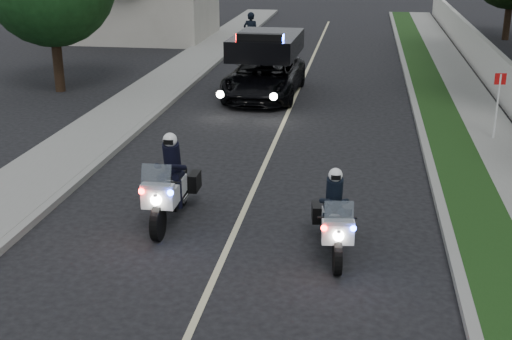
{
  "coord_description": "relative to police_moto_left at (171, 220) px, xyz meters",
  "views": [
    {
      "loc": [
        2.3,
        -9.91,
        5.56
      ],
      "look_at": [
        0.29,
        2.82,
        1.0
      ],
      "focal_mm": 47.43,
      "sensor_mm": 36.0,
      "label": 1
    }
  ],
  "objects": [
    {
      "name": "cyclist",
      "position": [
        -1.42,
        18.48,
        0.0
      ],
      "size": [
        0.73,
        0.53,
        1.93
      ],
      "primitive_type": "imported",
      "rotation": [
        0.0,
        0.0,
        3.05
      ],
      "color": "black",
      "rests_on": "ground"
    },
    {
      "name": "sign_post",
      "position": [
        7.38,
        6.55,
        0.0
      ],
      "size": [
        0.36,
        0.36,
        2.03
      ],
      "primitive_type": null,
      "rotation": [
        0.0,
        0.0,
        0.14
      ],
      "color": "#AB1A0C",
      "rests_on": "ground"
    },
    {
      "name": "sidewalk_left",
      "position": [
        -3.82,
        7.7,
        0.08
      ],
      "size": [
        2.0,
        60.0,
        0.16
      ],
      "primitive_type": "cube",
      "color": "gray",
      "rests_on": "ground"
    },
    {
      "name": "ground",
      "position": [
        1.38,
        -2.3,
        0.0
      ],
      "size": [
        120.0,
        120.0,
        0.0
      ],
      "primitive_type": "plane",
      "color": "black",
      "rests_on": "ground"
    },
    {
      "name": "bicycle",
      "position": [
        -1.42,
        18.48,
        0.0
      ],
      "size": [
        0.76,
        1.74,
        0.88
      ],
      "primitive_type": "imported",
      "rotation": [
        0.0,
        0.0,
        -0.1
      ],
      "color": "black",
      "rests_on": "ground"
    },
    {
      "name": "curb_left",
      "position": [
        -2.72,
        7.7,
        0.07
      ],
      "size": [
        0.2,
        60.0,
        0.15
      ],
      "primitive_type": "cube",
      "color": "gray",
      "rests_on": "ground"
    },
    {
      "name": "police_moto_right",
      "position": [
        3.33,
        -0.96,
        0.0
      ],
      "size": [
        0.89,
        1.95,
        1.6
      ],
      "primitive_type": null,
      "rotation": [
        0.0,
        0.0,
        0.13
      ],
      "color": "silver",
      "rests_on": "ground"
    },
    {
      "name": "police_suv",
      "position": [
        0.29,
        11.14,
        0.0
      ],
      "size": [
        2.54,
        5.25,
        2.52
      ],
      "primitive_type": "imported",
      "rotation": [
        0.0,
        0.0,
        -0.03
      ],
      "color": "black",
      "rests_on": "ground"
    },
    {
      "name": "tree_left_far",
      "position": [
        -8.11,
        22.0,
        0.0
      ],
      "size": [
        7.55,
        7.55,
        10.01
      ],
      "primitive_type": null,
      "rotation": [
        0.0,
        0.0,
        -0.31
      ],
      "color": "black",
      "rests_on": "ground"
    },
    {
      "name": "tree_right_e",
      "position": [
        11.28,
        26.41,
        0.0
      ],
      "size": [
        5.9,
        5.9,
        7.48
      ],
      "primitive_type": null,
      "rotation": [
        0.0,
        0.0,
        -0.41
      ],
      "color": "black",
      "rests_on": "ground"
    },
    {
      "name": "grass_verge",
      "position": [
        6.18,
        7.7,
        0.08
      ],
      "size": [
        1.2,
        60.0,
        0.16
      ],
      "primitive_type": "cube",
      "color": "#193814",
      "rests_on": "ground"
    },
    {
      "name": "sidewalk_right",
      "position": [
        7.48,
        7.7,
        0.08
      ],
      "size": [
        1.4,
        60.0,
        0.16
      ],
      "primitive_type": "cube",
      "color": "gray",
      "rests_on": "ground"
    },
    {
      "name": "curb_right",
      "position": [
        5.48,
        7.7,
        0.07
      ],
      "size": [
        0.2,
        60.0,
        0.15
      ],
      "primitive_type": "cube",
      "color": "gray",
      "rests_on": "ground"
    },
    {
      "name": "police_moto_left",
      "position": [
        0.0,
        0.0,
        0.0
      ],
      "size": [
        0.77,
        2.15,
        1.82
      ],
      "primitive_type": null,
      "rotation": [
        0.0,
        0.0,
        0.01
      ],
      "color": "silver",
      "rests_on": "ground"
    },
    {
      "name": "lane_marking",
      "position": [
        1.38,
        7.7,
        0.0
      ],
      "size": [
        0.12,
        50.0,
        0.01
      ],
      "primitive_type": "cube",
      "color": "#BFB78C",
      "rests_on": "ground"
    },
    {
      "name": "tree_left_near",
      "position": [
        -7.26,
        10.81,
        0.0
      ],
      "size": [
        6.01,
        6.01,
        7.61
      ],
      "primitive_type": null,
      "rotation": [
        0.0,
        0.0,
        -0.41
      ],
      "color": "#164218",
      "rests_on": "ground"
    }
  ]
}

